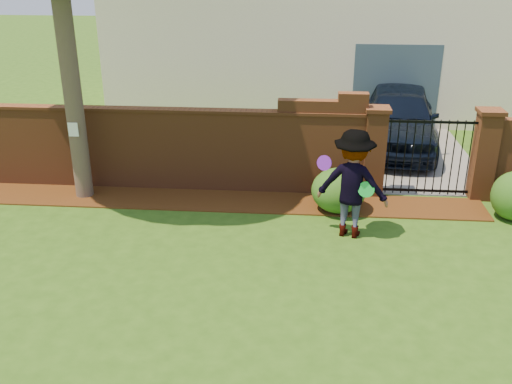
# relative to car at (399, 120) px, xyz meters

# --- Properties ---
(ground) EXTENTS (80.00, 80.00, 0.01)m
(ground) POSITION_rel_car_xyz_m (-3.34, -7.00, -0.80)
(ground) COLOR #2F5515
(ground) RESTS_ON ground
(mulch_bed) EXTENTS (11.10, 1.08, 0.03)m
(mulch_bed) POSITION_rel_car_xyz_m (-4.29, -3.66, -0.78)
(mulch_bed) COLOR #3E1F0B
(mulch_bed) RESTS_ON ground
(brick_wall) EXTENTS (8.70, 0.31, 2.16)m
(brick_wall) POSITION_rel_car_xyz_m (-5.35, -3.00, 0.13)
(brick_wall) COLOR brown
(brick_wall) RESTS_ON ground
(pillar_left) EXTENTS (0.50, 0.50, 1.88)m
(pillar_left) POSITION_rel_car_xyz_m (-0.94, -3.00, 0.16)
(pillar_left) COLOR brown
(pillar_left) RESTS_ON ground
(pillar_right) EXTENTS (0.50, 0.50, 1.88)m
(pillar_right) POSITION_rel_car_xyz_m (1.26, -3.00, 0.16)
(pillar_right) COLOR brown
(pillar_right) RESTS_ON ground
(iron_gate) EXTENTS (1.78, 0.03, 1.60)m
(iron_gate) POSITION_rel_car_xyz_m (0.16, -3.00, 0.05)
(iron_gate) COLOR black
(iron_gate) RESTS_ON ground
(driveway) EXTENTS (3.20, 8.00, 0.01)m
(driveway) POSITION_rel_car_xyz_m (0.16, 1.00, -0.79)
(driveway) COLOR slate
(driveway) RESTS_ON ground
(house) EXTENTS (12.40, 6.40, 6.30)m
(house) POSITION_rel_car_xyz_m (-2.33, 5.00, 2.36)
(house) COLOR #F5E9CD
(house) RESTS_ON ground
(car) EXTENTS (2.50, 4.90, 1.60)m
(car) POSITION_rel_car_xyz_m (0.00, 0.00, 0.00)
(car) COLOR black
(car) RESTS_ON ground
(paper_notice) EXTENTS (0.20, 0.01, 0.28)m
(paper_notice) POSITION_rel_car_xyz_m (-6.94, -3.79, 0.70)
(paper_notice) COLOR white
(paper_notice) RESTS_ON tree
(shrub_left) EXTENTS (1.06, 1.06, 0.87)m
(shrub_left) POSITION_rel_car_xyz_m (-1.68, -3.91, -0.36)
(shrub_left) COLOR #1E5419
(shrub_left) RESTS_ON ground
(man) EXTENTS (1.42, 1.05, 1.96)m
(man) POSITION_rel_car_xyz_m (-1.53, -4.96, 0.18)
(man) COLOR gray
(man) RESTS_ON ground
(frisbee_purple) EXTENTS (0.28, 0.19, 0.27)m
(frisbee_purple) POSITION_rel_car_xyz_m (-2.02, -4.82, 0.52)
(frisbee_purple) COLOR purple
(frisbee_purple) RESTS_ON man
(frisbee_green) EXTENTS (0.29, 0.12, 0.28)m
(frisbee_green) POSITION_rel_car_xyz_m (-1.30, -5.15, 0.18)
(frisbee_green) COLOR green
(frisbee_green) RESTS_ON man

